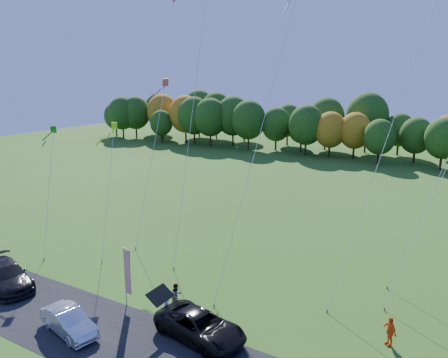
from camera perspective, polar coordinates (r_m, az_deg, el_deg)
The scene contains 18 objects.
ground at distance 27.94m, azimuth -6.48°, elevation -16.69°, with size 160.00×160.00×0.00m, color #315817.
asphalt_strip at distance 25.36m, azimuth -12.23°, elevation -20.38°, with size 90.00×6.00×0.01m, color black.
tree_line at distance 76.91m, azimuth 18.74°, elevation 2.37°, with size 116.00×12.00×10.00m, color #1E4711, non-canonical shape.
black_suv at distance 24.96m, azimuth -3.11°, elevation -18.63°, with size 2.49×5.41×1.50m, color black.
silver_sedan at distance 26.85m, azimuth -19.61°, elevation -17.13°, with size 1.45×4.15×1.37m, color silver.
dark_truck_a at distance 33.50m, azimuth -26.50°, elevation -11.19°, with size 2.29×5.63×1.63m, color black.
person_tailgate_a at distance 27.03m, azimuth -7.55°, elevation -15.89°, with size 0.58×0.38×1.60m, color white.
person_tailgate_b at distance 27.83m, azimuth -6.23°, elevation -14.93°, with size 0.77×0.60×1.59m, color gray.
person_east at distance 25.96m, azimuth 20.84°, elevation -18.07°, with size 0.94×0.39×1.61m, color #F05916.
feather_flag at distance 27.78m, azimuth -12.56°, elevation -11.66°, with size 0.51×0.10×3.86m.
kite_delta_blue at distance 34.25m, azimuth -3.92°, elevation 11.17°, with size 3.71×9.98×25.26m.
kite_parafoil_orange at distance 29.46m, azimuth 21.97°, elevation 9.28°, with size 6.04×11.44×24.96m.
kite_delta_red at distance 28.31m, azimuth 5.28°, elevation 8.06°, with size 3.20×10.26×22.91m.
kite_parafoil_rainbow at distance 29.36m, azimuth 26.60°, elevation 0.12°, with size 5.87×6.69×16.13m.
kite_diamond_yellow at distance 35.96m, azimuth -14.87°, elevation -1.35°, with size 3.12×5.34×10.42m.
kite_diamond_green at distance 37.52m, azimuth -21.92°, elevation -1.50°, with size 3.03×4.48×10.16m.
kite_diamond_white at distance 31.59m, azimuth 26.79°, elevation 1.46°, with size 5.42×5.57×16.95m.
kite_diamond_pink at distance 38.64m, azimuth -9.44°, elevation 2.53°, with size 2.97×8.30×13.97m.
Camera 1 is at (14.68, -19.17, 14.07)m, focal length 35.00 mm.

